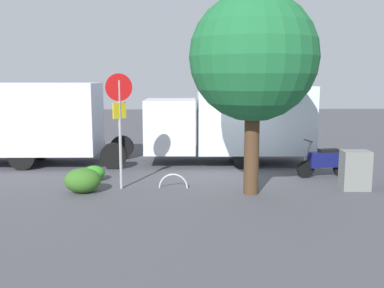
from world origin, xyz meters
TOP-DOWN VIEW (x-y plane):
  - ground_plane at (0.00, 0.00)m, footprint 60.00×60.00m
  - box_truck_near at (0.05, -2.59)m, footprint 7.52×2.37m
  - box_truck_far at (7.70, -2.63)m, footprint 7.53×2.31m
  - motorcycle at (-2.81, -0.28)m, footprint 1.80×0.64m
  - stop_sign at (3.48, 1.00)m, footprint 0.71×0.33m
  - street_tree at (-0.12, 1.65)m, footprint 3.38×3.38m
  - utility_cabinet at (-3.12, 1.33)m, footprint 0.79×0.57m
  - bike_rack_hoop at (2.00, 0.99)m, footprint 0.85×0.13m
  - shrub_near_sign at (4.45, -0.04)m, footprint 0.68×0.55m
  - shrub_by_tree at (4.48, 1.39)m, footprint 1.00×0.82m

SIDE VIEW (x-z plane):
  - ground_plane at x=0.00m, z-range 0.00..0.00m
  - bike_rack_hoop at x=2.00m, z-range -0.43..0.43m
  - shrub_near_sign at x=4.45m, z-range 0.00..0.46m
  - shrub_by_tree at x=4.48m, z-range 0.00..0.68m
  - motorcycle at x=-2.81m, z-range -0.08..1.12m
  - utility_cabinet at x=-3.12m, z-range 0.00..1.11m
  - box_truck_near at x=0.05m, z-range 0.16..3.00m
  - box_truck_far at x=7.70m, z-range 0.15..3.09m
  - stop_sign at x=3.48m, z-range 0.54..3.79m
  - street_tree at x=-0.12m, z-range 0.96..6.32m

